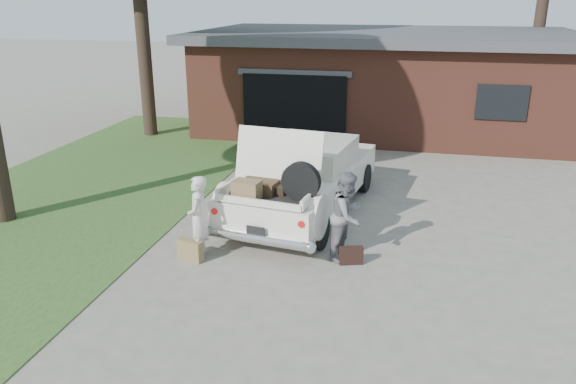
# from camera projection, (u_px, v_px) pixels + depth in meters

# --- Properties ---
(ground) EXTENTS (90.00, 90.00, 0.00)m
(ground) POSITION_uv_depth(u_px,v_px,m) (280.00, 261.00, 9.96)
(ground) COLOR gray
(ground) RESTS_ON ground
(grass_strip) EXTENTS (6.00, 16.00, 0.02)m
(grass_strip) POSITION_uv_depth(u_px,v_px,m) (93.00, 186.00, 13.88)
(grass_strip) COLOR #2D4C1E
(grass_strip) RESTS_ON ground
(house) EXTENTS (12.80, 7.80, 3.30)m
(house) POSITION_uv_depth(u_px,v_px,m) (384.00, 79.00, 19.74)
(house) COLOR brown
(house) RESTS_ON ground
(sedan) EXTENTS (2.72, 5.43, 2.14)m
(sedan) POSITION_uv_depth(u_px,v_px,m) (304.00, 178.00, 12.02)
(sedan) COLOR silver
(sedan) RESTS_ON ground
(woman_left) EXTENTS (0.46, 0.61, 1.52)m
(woman_left) POSITION_uv_depth(u_px,v_px,m) (198.00, 218.00, 9.88)
(woman_left) COLOR beige
(woman_left) RESTS_ON ground
(woman_right) EXTENTS (0.83, 0.93, 1.60)m
(woman_right) POSITION_uv_depth(u_px,v_px,m) (348.00, 216.00, 9.87)
(woman_right) COLOR slate
(woman_right) RESTS_ON ground
(suitcase_left) EXTENTS (0.52, 0.30, 0.38)m
(suitcase_left) POSITION_uv_depth(u_px,v_px,m) (190.00, 250.00, 9.96)
(suitcase_left) COLOR olive
(suitcase_left) RESTS_ON ground
(suitcase_right) EXTENTS (0.44, 0.25, 0.32)m
(suitcase_right) POSITION_uv_depth(u_px,v_px,m) (351.00, 255.00, 9.82)
(suitcase_right) COLOR black
(suitcase_right) RESTS_ON ground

